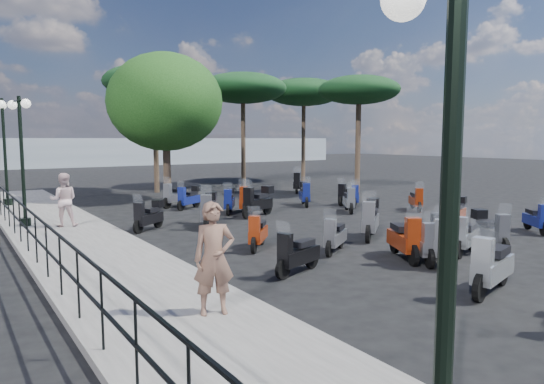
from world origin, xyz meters
TOP-DOWN VIEW (x-y plane):
  - ground at (0.00, 0.00)m, footprint 120.00×120.00m
  - sidewalk at (-6.50, 3.00)m, footprint 3.00×30.00m
  - railing at (-7.80, 2.80)m, footprint 0.04×26.04m
  - lamp_post_0 at (-7.16, -9.49)m, footprint 0.42×1.12m
  - lamp_post_1 at (-7.35, 6.11)m, footprint 0.56×1.17m
  - lamp_post_2 at (-7.28, 11.99)m, footprint 0.43×1.31m
  - woman at (-5.95, -4.35)m, footprint 0.76×0.61m
  - pedestrian_far at (-6.33, 5.29)m, footprint 0.98×0.86m
  - scooter_1 at (-3.18, -2.87)m, footprint 1.51×0.70m
  - scooter_2 at (-1.17, -1.83)m, footprint 1.32×0.93m
  - scooter_3 at (-2.60, -0.36)m, footprint 1.13×1.19m
  - scooter_4 at (-4.08, 3.82)m, footprint 1.33×1.03m
  - scooter_5 at (-1.25, 8.36)m, footprint 1.56×0.92m
  - scooter_6 at (-0.94, -6.01)m, footprint 1.84×0.76m
  - scooter_7 at (-0.25, -3.32)m, footprint 1.02×1.62m
  - scooter_8 at (0.21, -3.98)m, footprint 1.48×1.34m
  - scooter_9 at (-2.18, 3.36)m, footprint 1.19×1.60m
  - scooter_10 at (0.33, 4.24)m, footprint 1.75×0.95m
  - scooter_11 at (-1.01, 7.52)m, footprint 1.39×0.95m
  - scooter_13 at (1.44, -3.84)m, footprint 1.59×0.77m
  - scooter_14 at (-0.12, -3.74)m, footprint 1.01×1.45m
  - scooter_15 at (0.92, -1.03)m, footprint 1.55×1.33m
  - scooter_16 at (0.26, 5.17)m, footprint 1.03×1.61m
  - scooter_17 at (-0.16, 5.56)m, footprint 1.06×1.39m
  - scooter_19 at (2.45, -3.89)m, footprint 0.97×1.52m
  - scooter_20 at (5.00, -1.10)m, footprint 1.46×0.77m
  - scooter_21 at (3.95, 3.12)m, footprint 1.03×1.40m
  - scooter_22 at (5.31, 4.18)m, footprint 1.18×1.18m
  - scooter_23 at (3.63, 5.60)m, footprint 1.02×1.51m
  - scooter_26 at (5.85, -3.34)m, footprint 1.01×1.26m
  - scooter_27 at (6.50, 1.87)m, footprint 1.02×1.30m
  - scooter_28 at (5.40, 4.86)m, footprint 1.47×0.78m
  - scooter_29 at (6.48, 9.98)m, footprint 1.18×1.54m
  - broadleaf_tree at (-0.54, 11.01)m, footprint 5.44×5.44m
  - pine_0 at (5.98, 14.79)m, footprint 5.33×5.33m
  - pine_1 at (11.38, 15.70)m, footprint 5.37×5.37m
  - pine_2 at (0.22, 14.44)m, footprint 5.43×5.43m
  - pine_3 at (8.75, 7.62)m, footprint 4.28×4.28m
  - distant_hills at (0.00, 45.00)m, footprint 70.00×8.00m

SIDE VIEW (x-z plane):
  - ground at x=0.00m, z-range 0.00..0.00m
  - sidewalk at x=-6.50m, z-range 0.00..0.15m
  - scooter_2 at x=-1.17m, z-range -0.18..1.02m
  - scooter_26 at x=5.85m, z-range -0.18..1.02m
  - scooter_3 at x=-2.60m, z-range -0.19..1.04m
  - scooter_28 at x=5.40m, z-range -0.19..1.05m
  - scooter_1 at x=-3.18m, z-range -0.19..1.05m
  - scooter_27 at x=6.50m, z-range -0.19..1.05m
  - scooter_22 at x=5.31m, z-range -0.19..1.06m
  - scooter_21 at x=3.95m, z-range -0.20..1.10m
  - scooter_13 at x=1.44m, z-range -0.20..1.11m
  - scooter_14 at x=-0.12m, z-range -0.20..1.12m
  - scooter_20 at x=5.00m, z-range -0.15..1.07m
  - scooter_4 at x=-4.08m, z-range -0.15..1.08m
  - scooter_11 at x=-1.01m, z-range -0.15..1.08m
  - scooter_5 at x=-1.25m, z-range -0.21..1.14m
  - scooter_17 at x=-0.16m, z-range -0.16..1.12m
  - scooter_7 at x=-0.25m, z-range -0.22..1.21m
  - scooter_16 at x=0.26m, z-range -0.22..1.21m
  - scooter_19 at x=2.45m, z-range -0.16..1.16m
  - scooter_29 at x=6.48m, z-range -0.22..1.23m
  - scooter_23 at x=3.63m, z-range -0.16..1.17m
  - scooter_6 at x=-0.94m, z-range -0.23..1.26m
  - scooter_8 at x=0.21m, z-range -0.18..1.27m
  - scooter_9 at x=-2.18m, z-range -0.18..1.28m
  - scooter_10 at x=0.33m, z-range -0.18..1.29m
  - scooter_15 at x=0.92m, z-range -0.18..1.30m
  - railing at x=-7.80m, z-range 0.35..1.45m
  - pedestrian_far at x=-6.33m, z-range 0.15..1.86m
  - woman at x=-5.95m, z-range 0.15..1.95m
  - distant_hills at x=0.00m, z-range 0.00..3.00m
  - lamp_post_0 at x=-7.16m, z-range 0.42..4.28m
  - lamp_post_1 at x=-7.35m, z-range 0.44..4.56m
  - lamp_post_2 at x=-7.28m, z-range 0.46..4.92m
  - broadleaf_tree at x=-0.54m, z-range 1.17..8.15m
  - pine_3 at x=8.75m, z-range 2.32..8.54m
  - pine_2 at x=0.22m, z-range 2.49..9.41m
  - pine_0 at x=5.98m, z-range 2.51..9.46m
  - pine_1 at x=11.38m, z-range 2.56..9.63m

